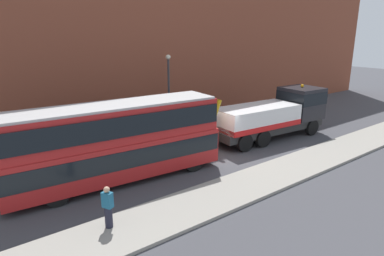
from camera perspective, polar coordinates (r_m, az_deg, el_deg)
The scene contains 7 objects.
ground_plane at distance 21.24m, azimuth 4.03°, elevation -4.68°, with size 120.00×120.00×0.00m, color #424247.
near_kerb at distance 18.52m, azimuth 12.72°, elevation -8.02°, with size 60.00×2.80×0.15m, color gray.
building_facade at distance 26.70m, azimuth -8.08°, elevation 17.11°, with size 60.00×1.50×16.00m.
recovery_tow_truck at distance 25.04m, azimuth 13.74°, elevation 2.32°, with size 10.22×3.30×3.67m.
double_decker_bus at distance 17.49m, azimuth -12.56°, elevation -1.91°, with size 11.17×3.37×4.06m.
pedestrian_onlooker at distance 13.72m, azimuth -13.94°, elevation -12.85°, with size 0.40×0.47×1.71m.
street_lamp at distance 25.49m, azimuth -3.93°, elevation 6.91°, with size 0.36×0.36×5.83m.
Camera 1 is at (-13.22, -14.84, 7.51)m, focal length 31.74 mm.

